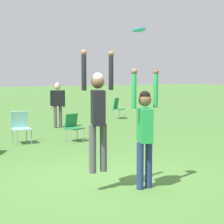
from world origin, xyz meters
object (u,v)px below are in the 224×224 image
(person_jumping, at_px, (98,109))
(camping_chair_0, at_px, (73,125))
(camping_chair_4, at_px, (117,107))
(camping_chair_2, at_px, (20,125))
(person_spectator_near, at_px, (58,101))
(person_defending, at_px, (145,126))
(frisbee, at_px, (139,30))

(person_jumping, xyz_separation_m, camping_chair_0, (1.79, 4.54, -0.91))
(camping_chair_4, bearing_deg, camping_chair_0, 9.95)
(camping_chair_2, relative_size, person_spectator_near, 0.54)
(camping_chair_2, bearing_deg, camping_chair_4, -141.15)
(person_jumping, bearing_deg, camping_chair_2, 19.64)
(person_defending, xyz_separation_m, camping_chair_2, (-0.36, 5.36, -0.55))
(person_jumping, xyz_separation_m, person_defending, (0.73, -0.32, -0.31))
(frisbee, height_order, person_spectator_near, frisbee)
(camping_chair_0, bearing_deg, person_jumping, 54.13)
(person_jumping, xyz_separation_m, camping_chair_2, (0.36, 5.04, -0.86))
(person_defending, height_order, camping_chair_0, person_defending)
(camping_chair_0, relative_size, camping_chair_4, 0.87)
(camping_chair_4, bearing_deg, person_jumping, 20.74)
(frisbee, xyz_separation_m, person_spectator_near, (2.02, 7.78, -1.66))
(person_defending, height_order, frisbee, frisbee)
(frisbee, height_order, camping_chair_4, frisbee)
(person_defending, bearing_deg, person_jumping, -90.00)
(camping_chair_2, bearing_deg, person_jumping, 91.78)
(person_jumping, bearing_deg, frisbee, -96.91)
(camping_chair_0, distance_m, person_spectator_near, 3.06)
(camping_chair_0, bearing_deg, frisbee, 61.73)
(person_jumping, bearing_deg, person_defending, -90.00)
(frisbee, distance_m, camping_chair_0, 5.49)
(person_jumping, distance_m, camping_chair_0, 4.96)
(frisbee, distance_m, camping_chair_4, 10.87)
(person_jumping, xyz_separation_m, person_spectator_near, (2.60, 7.44, -0.37))
(camping_chair_2, xyz_separation_m, person_spectator_near, (2.24, 2.40, 0.48))
(frisbee, relative_size, person_spectator_near, 0.13)
(person_jumping, relative_size, frisbee, 9.19)
(person_spectator_near, bearing_deg, person_jumping, -92.87)
(person_jumping, relative_size, camping_chair_2, 2.21)
(person_defending, height_order, person_spectator_near, person_defending)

